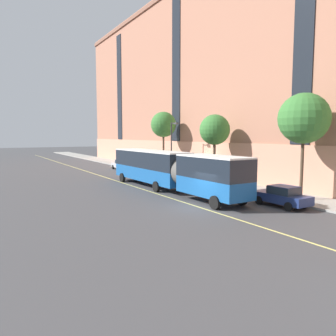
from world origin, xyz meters
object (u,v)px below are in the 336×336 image
Objects in this scene: street_tree_far_uptown at (215,130)px; street_tree_far_downtown at (163,125)px; parked_car_navy_0 at (282,196)px; street_lamp at (172,143)px; street_tree_mid_block at (304,119)px; city_bus at (169,168)px; parked_car_silver_1 at (150,170)px; parked_car_silver_3 at (122,165)px.

street_tree_far_downtown is (-0.00, 11.02, 0.86)m from street_tree_far_uptown.
street_lamp reaches higher than parked_car_navy_0.
parked_car_navy_0 is 6.50m from street_tree_mid_block.
street_tree_mid_block reaches higher than city_bus.
street_tree_far_downtown is (2.85, 1.35, 5.89)m from parked_car_silver_1.
city_bus is 7.76m from street_tree_far_uptown.
street_lamp is (1.90, -11.73, 3.48)m from parked_car_silver_3.
parked_car_silver_3 is 10.11m from street_tree_far_downtown.
street_tree_far_uptown reaches higher than city_bus.
street_lamp reaches higher than parked_car_silver_1.
street_tree_far_downtown is at bearing -68.75° from parked_car_silver_3.
street_tree_far_downtown is (2.98, -7.66, 5.89)m from parked_car_silver_3.
parked_car_silver_1 is at bearing -154.61° from street_tree_far_downtown.
parked_car_silver_1 is 21.67m from street_tree_mid_block.
parked_car_silver_3 is at bearing 99.20° from street_lamp.
street_tree_far_downtown reaches higher than parked_car_silver_3.
parked_car_navy_0 is at bearing -104.21° from street_tree_far_uptown.
street_tree_mid_block is at bearing 11.27° from parked_car_navy_0.
parked_car_silver_1 is 0.51× the size of street_tree_far_downtown.
parked_car_silver_3 is 0.56× the size of street_tree_far_downtown.
parked_car_silver_1 is 0.50× the size of street_tree_mid_block.
street_tree_far_uptown is at bearing 75.79° from parked_car_navy_0.
street_tree_far_uptown is 7.20m from street_lamp.
street_lamp is at bearing -80.80° from parked_car_silver_3.
parked_car_navy_0 is 0.52× the size of street_tree_mid_block.
street_tree_far_uptown reaches higher than parked_car_silver_1.
parked_car_navy_0 is 12.98m from street_tree_far_uptown.
street_tree_far_uptown is 1.10× the size of street_lamp.
parked_car_silver_3 is (-0.12, 9.01, 0.00)m from parked_car_silver_1.
street_tree_mid_block is 18.15m from street_lamp.
street_tree_far_uptown is at bearing 13.00° from city_bus.
street_tree_far_uptown is at bearing -81.18° from street_lamp.
street_tree_far_uptown is at bearing -90.00° from street_tree_far_downtown.
street_tree_far_downtown is at bearing 90.00° from street_tree_mid_block.
street_tree_far_uptown is at bearing -80.94° from parked_car_silver_3.
city_bus is 10.82m from parked_car_navy_0.
parked_car_silver_1 is (3.81, 11.20, -1.36)m from city_bus.
parked_car_navy_0 is 30.28m from parked_car_silver_3.
city_bus is at bearing -108.77° from parked_car_silver_1.
street_tree_far_downtown is (2.94, 22.63, 5.89)m from parked_car_navy_0.
parked_car_navy_0 is 0.65× the size of street_lamp.
city_bus is 10.38m from street_lamp.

